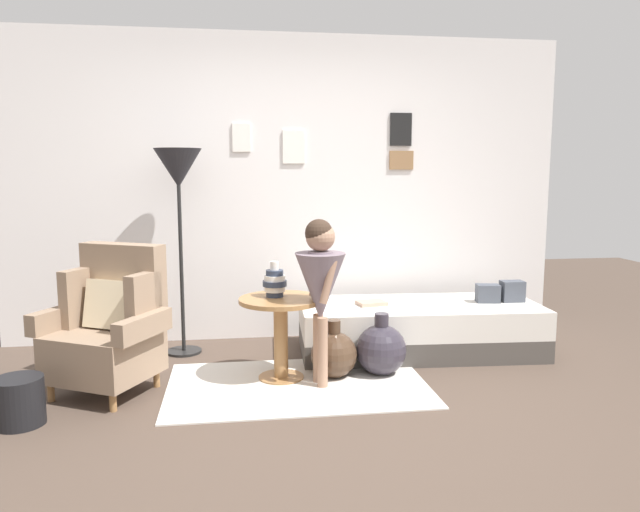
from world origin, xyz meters
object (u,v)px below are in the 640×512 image
object	(u,v)px
book_on_daybed	(371,303)
demijohn_near	(334,354)
floor_lamp	(178,178)
person_child	(320,280)
armchair	(110,326)
demijohn_far	(381,349)
side_table	(281,321)
daybed	(419,328)
magazine_basket	(19,401)
vase_striped	(275,282)

from	to	relation	value
book_on_daybed	demijohn_near	world-z (taller)	book_on_daybed
floor_lamp	person_child	bearing A→B (deg)	-42.41
armchair	demijohn_far	world-z (taller)	armchair
side_table	demijohn_far	distance (m)	0.76
daybed	person_child	size ratio (longest dim) A/B	1.70
floor_lamp	armchair	bearing A→B (deg)	-117.06
floor_lamp	magazine_basket	xyz separation A→B (m)	(-0.82, -1.29, -1.26)
demijohn_far	side_table	bearing A→B (deg)	179.76
armchair	floor_lamp	bearing A→B (deg)	62.94
demijohn_near	vase_striped	bearing A→B (deg)	170.83
floor_lamp	demijohn_far	size ratio (longest dim) A/B	3.62
floor_lamp	demijohn_far	world-z (taller)	floor_lamp
daybed	side_table	distance (m)	1.27
vase_striped	magazine_basket	world-z (taller)	vase_striped
daybed	book_on_daybed	distance (m)	0.45
armchair	side_table	xyz separation A→B (m)	(1.13, 0.06, -0.02)
vase_striped	demijohn_far	bearing A→B (deg)	-3.98
demijohn_far	armchair	bearing A→B (deg)	-178.30
armchair	book_on_daybed	distance (m)	1.97
person_child	demijohn_near	bearing A→B (deg)	51.44
magazine_basket	floor_lamp	bearing A→B (deg)	57.41
side_table	person_child	distance (m)	0.44
vase_striped	person_child	distance (m)	0.36
daybed	person_child	distance (m)	1.23
demijohn_near	demijohn_far	size ratio (longest dim) A/B	0.92
person_child	magazine_basket	xyz separation A→B (m)	(-1.81, -0.39, -0.59)
book_on_daybed	magazine_basket	xyz separation A→B (m)	(-2.31, -1.05, -0.28)
daybed	demijohn_near	bearing A→B (deg)	-147.53
daybed	side_table	xyz separation A→B (m)	(-1.15, -0.48, 0.22)
armchair	demijohn_near	bearing A→B (deg)	1.57
vase_striped	person_child	bearing A→B (deg)	-36.59
side_table	person_child	world-z (taller)	person_child
demijohn_far	magazine_basket	world-z (taller)	demijohn_far
armchair	floor_lamp	world-z (taller)	floor_lamp
side_table	book_on_daybed	world-z (taller)	side_table
demijohn_near	daybed	bearing A→B (deg)	32.47
book_on_daybed	daybed	bearing A→B (deg)	-1.71
person_child	demijohn_near	world-z (taller)	person_child
daybed	demijohn_far	bearing A→B (deg)	-131.94
demijohn_far	magazine_basket	size ratio (longest dim) A/B	1.60
person_child	magazine_basket	distance (m)	1.94
armchair	daybed	xyz separation A→B (m)	(2.29, 0.54, -0.24)
side_table	book_on_daybed	xyz separation A→B (m)	(0.76, 0.49, -0.00)
side_table	demijohn_far	xyz separation A→B (m)	(0.72, -0.00, -0.23)
book_on_daybed	magazine_basket	world-z (taller)	book_on_daybed
demijohn_near	floor_lamp	bearing A→B (deg)	145.81
book_on_daybed	vase_striped	bearing A→B (deg)	-150.95
side_table	vase_striped	xyz separation A→B (m)	(-0.04, 0.05, 0.27)
side_table	daybed	bearing A→B (deg)	22.56
book_on_daybed	demijohn_near	bearing A→B (deg)	-127.20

